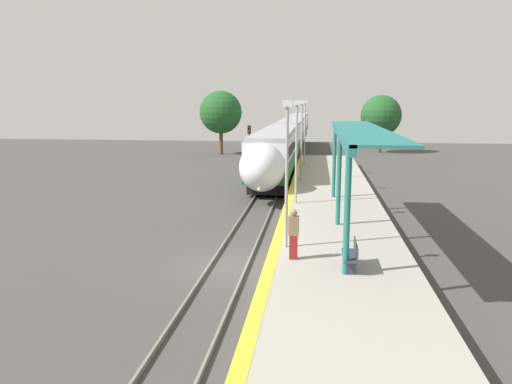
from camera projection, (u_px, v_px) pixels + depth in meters
name	position (u px, v px, depth m)	size (l,w,h in m)	color
ground_plane	(229.00, 266.00, 19.42)	(120.00, 120.00, 0.00)	#423F3D
rail_left	(211.00, 264.00, 19.49)	(0.08, 90.00, 0.15)	slate
rail_right	(248.00, 265.00, 19.32)	(0.08, 90.00, 0.15)	slate
train	(291.00, 134.00, 61.85)	(2.93, 68.52, 4.01)	black
platform_right	(338.00, 259.00, 18.83)	(5.12, 64.00, 0.94)	#9E998E
platform_bench	(352.00, 255.00, 16.25)	(0.44, 1.57, 0.89)	#2D333D
person_waiting	(294.00, 233.00, 17.15)	(0.36, 0.23, 1.76)	maroon
railway_signal	(249.00, 145.00, 43.06)	(0.28, 0.28, 4.25)	#59595E
lamppost_near	(287.00, 165.00, 18.20)	(0.36, 0.20, 5.43)	#9E9EA3
lamppost_mid	(296.00, 145.00, 26.24)	(0.36, 0.20, 5.43)	#9E9EA3
lamppost_far	(302.00, 135.00, 34.27)	(0.36, 0.20, 5.43)	#9E9EA3
lamppost_farthest	(305.00, 128.00, 42.30)	(0.36, 0.20, 5.43)	#9E9EA3
station_canopy	(354.00, 136.00, 21.36)	(2.02, 15.94, 4.24)	#1E6B66
background_tree_left	(221.00, 112.00, 58.97)	(5.03, 5.03, 7.51)	brown
background_tree_right	(381.00, 116.00, 60.97)	(4.95, 4.95, 7.02)	brown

